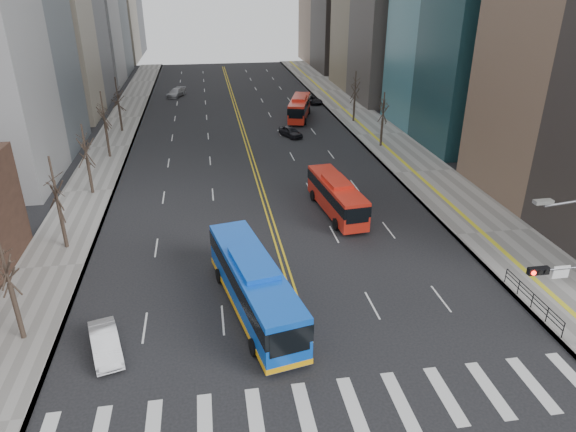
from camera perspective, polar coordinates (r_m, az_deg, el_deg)
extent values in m
plane|color=black|center=(26.32, 4.63, -20.71)|extent=(220.00, 220.00, 0.00)
cube|color=gray|center=(69.21, 10.09, 8.94)|extent=(7.00, 130.00, 0.15)
cube|color=gray|center=(66.49, -19.09, 7.28)|extent=(5.00, 130.00, 0.15)
cube|color=silver|center=(25.88, -9.23, -22.04)|extent=(0.70, 4.00, 0.01)
cube|color=silver|center=(25.89, -3.60, -21.64)|extent=(0.70, 4.00, 0.01)
cube|color=silver|center=(26.13, 1.93, -21.06)|extent=(0.70, 4.00, 0.01)
cube|color=silver|center=(26.57, 7.27, -20.32)|extent=(0.70, 4.00, 0.01)
cube|color=silver|center=(27.21, 12.34, -19.46)|extent=(0.70, 4.00, 0.01)
cube|color=silver|center=(28.03, 17.10, -18.51)|extent=(0.70, 4.00, 0.01)
cube|color=silver|center=(29.03, 21.51, -17.52)|extent=(0.70, 4.00, 0.01)
cube|color=silver|center=(30.17, 25.56, -16.51)|extent=(0.70, 4.00, 0.01)
cube|color=silver|center=(31.46, 29.26, -15.52)|extent=(0.70, 4.00, 0.01)
cube|color=gold|center=(75.28, -5.51, 10.45)|extent=(0.15, 100.00, 0.01)
cube|color=gold|center=(75.30, -5.20, 10.47)|extent=(0.15, 100.00, 0.01)
cylinder|color=slate|center=(29.77, 29.14, -5.02)|extent=(4.50, 0.12, 0.12)
cube|color=black|center=(28.64, 26.04, -5.49)|extent=(1.10, 0.28, 0.38)
cylinder|color=#FF190C|center=(28.34, 25.63, -5.73)|extent=(0.24, 0.08, 0.24)
cylinder|color=black|center=(28.53, 26.22, -5.64)|extent=(0.24, 0.08, 0.24)
cylinder|color=black|center=(28.73, 26.79, -5.56)|extent=(0.24, 0.08, 0.24)
cube|color=white|center=(29.47, 28.06, -5.51)|extent=(0.90, 0.06, 0.70)
cube|color=#999993|center=(26.73, 26.50, 1.42)|extent=(0.90, 0.35, 0.18)
cube|color=black|center=(35.28, 25.64, -7.79)|extent=(0.04, 6.00, 0.04)
cylinder|color=black|center=(33.61, 28.26, -11.13)|extent=(0.06, 0.06, 1.00)
cylinder|color=black|center=(34.55, 26.83, -9.77)|extent=(0.06, 0.06, 1.00)
cylinder|color=black|center=(35.54, 25.49, -8.47)|extent=(0.06, 0.06, 1.00)
cylinder|color=black|center=(36.56, 24.23, -7.25)|extent=(0.06, 0.06, 1.00)
cylinder|color=black|center=(37.61, 23.05, -6.08)|extent=(0.06, 0.06, 1.00)
cylinder|color=black|center=(32.75, -27.86, -9.43)|extent=(0.28, 0.28, 3.75)
cylinder|color=black|center=(41.92, -23.75, -0.96)|extent=(0.28, 0.28, 3.90)
cylinder|color=black|center=(51.88, -21.13, 4.15)|extent=(0.28, 0.28, 3.60)
cylinder|color=black|center=(62.09, -19.40, 7.90)|extent=(0.28, 0.28, 4.00)
cylinder|color=black|center=(72.61, -18.12, 10.34)|extent=(0.28, 0.28, 3.80)
cylinder|color=black|center=(63.74, 10.35, 9.10)|extent=(0.28, 0.28, 3.50)
cylinder|color=black|center=(74.75, 7.35, 11.74)|extent=(0.28, 0.28, 3.75)
cube|color=blue|center=(31.49, -3.79, -7.71)|extent=(4.91, 12.55, 2.93)
cube|color=black|center=(31.19, -3.82, -6.83)|extent=(4.98, 12.58, 1.05)
cube|color=blue|center=(30.68, -3.88, -5.26)|extent=(2.85, 4.62, 0.40)
cube|color=#FFAE0D|center=(32.19, -3.73, -9.60)|extent=(4.98, 12.58, 0.35)
cylinder|color=black|center=(28.92, -3.85, -14.35)|extent=(0.49, 1.04, 1.00)
cylinder|color=black|center=(29.56, 1.03, -13.27)|extent=(0.49, 1.04, 1.00)
cylinder|color=black|center=(35.17, -7.64, -6.61)|extent=(0.49, 1.04, 1.00)
cylinder|color=black|center=(35.70, -3.63, -5.90)|extent=(0.49, 1.04, 1.00)
cube|color=red|center=(44.63, 5.40, 2.21)|extent=(3.15, 9.93, 2.49)
cube|color=black|center=(44.43, 5.43, 2.83)|extent=(3.21, 9.95, 0.91)
cube|color=red|center=(44.12, 5.47, 3.82)|extent=(2.09, 3.57, 0.40)
cylinder|color=black|center=(42.06, 5.36, -0.91)|extent=(0.39, 1.02, 1.00)
cylinder|color=black|center=(42.81, 8.15, -0.57)|extent=(0.39, 1.02, 1.00)
cylinder|color=black|center=(47.43, 2.81, 2.28)|extent=(0.39, 1.02, 1.00)
cylinder|color=black|center=(48.11, 5.34, 2.54)|extent=(0.39, 1.02, 1.00)
cube|color=red|center=(75.88, 1.28, 11.94)|extent=(4.99, 10.23, 2.56)
cube|color=black|center=(75.77, 1.28, 12.32)|extent=(5.05, 10.27, 0.93)
cube|color=red|center=(75.58, 1.29, 12.96)|extent=(2.73, 3.87, 0.40)
cylinder|color=black|center=(73.19, 0.11, 10.54)|extent=(0.57, 1.04, 1.00)
cylinder|color=black|center=(72.96, 1.91, 10.48)|extent=(0.57, 1.04, 1.00)
cylinder|color=black|center=(79.35, 0.68, 11.69)|extent=(0.57, 1.04, 1.00)
cylinder|color=black|center=(79.14, 2.35, 11.63)|extent=(0.57, 1.04, 1.00)
imported|color=white|center=(30.52, -19.63, -13.17)|extent=(2.49, 4.35, 1.36)
imported|color=black|center=(67.13, 0.28, 9.36)|extent=(3.06, 4.27, 1.35)
imported|color=#AAA9AF|center=(93.07, -12.33, 13.25)|extent=(3.65, 5.14, 1.38)
imported|color=black|center=(86.02, 2.66, 12.78)|extent=(3.45, 4.72, 1.19)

